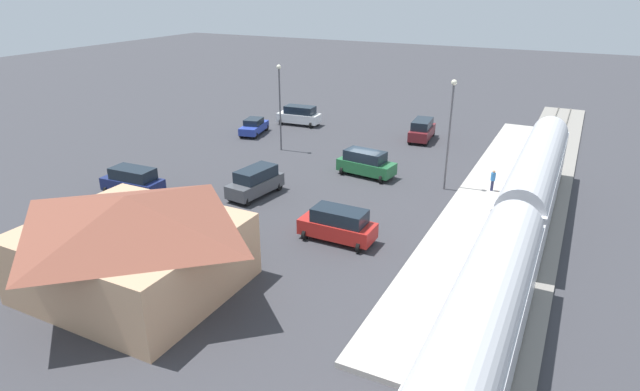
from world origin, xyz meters
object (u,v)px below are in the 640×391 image
(suv_white, at_px, (299,115))
(suv_green, at_px, (366,163))
(suv_red, at_px, (338,224))
(pedestrian_on_platform, at_px, (493,179))
(light_pole_lot_center, at_px, (280,98))
(suv_charcoal, at_px, (255,182))
(suv_navy, at_px, (133,181))
(light_pole_near_platform, at_px, (450,123))
(sedan_blue, at_px, (254,126))
(suv_maroon, at_px, (422,130))
(station_building, at_px, (132,241))

(suv_white, distance_m, suv_green, 18.38)
(suv_red, distance_m, suv_white, 29.67)
(pedestrian_on_platform, xyz_separation_m, light_pole_lot_center, (20.76, -2.59, 3.91))
(suv_charcoal, height_order, light_pole_lot_center, light_pole_lot_center)
(suv_charcoal, xyz_separation_m, light_pole_lot_center, (4.37, -11.18, 4.04))
(pedestrian_on_platform, bearing_deg, suv_white, -26.61)
(suv_charcoal, relative_size, suv_white, 1.01)
(pedestrian_on_platform, height_order, light_pole_lot_center, light_pole_lot_center)
(suv_navy, bearing_deg, suv_white, -92.52)
(suv_charcoal, bearing_deg, light_pole_lot_center, -68.63)
(suv_green, xyz_separation_m, light_pole_near_platform, (-6.85, 0.03, 4.28))
(sedan_blue, xyz_separation_m, light_pole_near_platform, (-22.76, 6.80, 4.55))
(suv_red, distance_m, suv_maroon, 24.98)
(suv_white, distance_m, light_pole_near_platform, 24.24)
(pedestrian_on_platform, bearing_deg, suv_navy, 27.16)
(pedestrian_on_platform, bearing_deg, station_building, 56.95)
(sedan_blue, height_order, light_pole_lot_center, light_pole_lot_center)
(suv_navy, distance_m, suv_green, 19.01)
(pedestrian_on_platform, relative_size, suv_charcoal, 0.34)
(suv_navy, height_order, light_pole_lot_center, light_pole_lot_center)
(suv_red, height_order, suv_maroon, same)
(pedestrian_on_platform, height_order, sedan_blue, pedestrian_on_platform)
(suv_navy, height_order, light_pole_near_platform, light_pole_near_platform)
(pedestrian_on_platform, xyz_separation_m, suv_charcoal, (16.39, 8.59, -0.13))
(light_pole_lot_center, bearing_deg, sedan_blue, -32.91)
(suv_green, height_order, light_pole_near_platform, light_pole_near_platform)
(suv_red, xyz_separation_m, suv_white, (16.49, -24.66, 0.00))
(suv_red, relative_size, light_pole_near_platform, 0.56)
(pedestrian_on_platform, distance_m, suv_navy, 28.07)
(light_pole_lot_center, bearing_deg, pedestrian_on_platform, 172.90)
(light_pole_lot_center, bearing_deg, suv_charcoal, 111.37)
(station_building, xyz_separation_m, pedestrian_on_platform, (-14.79, -22.73, -1.53))
(suv_red, height_order, light_pole_near_platform, light_pole_near_platform)
(suv_charcoal, relative_size, suv_green, 1.00)
(suv_white, bearing_deg, suv_green, 137.02)
(suv_charcoal, height_order, suv_red, same)
(light_pole_near_platform, bearing_deg, sedan_blue, -16.62)
(sedan_blue, bearing_deg, suv_charcoal, 123.96)
(station_building, bearing_deg, light_pole_near_platform, -116.84)
(pedestrian_on_platform, relative_size, suv_green, 0.33)
(suv_navy, bearing_deg, pedestrian_on_platform, -152.84)
(sedan_blue, relative_size, suv_green, 0.94)
(suv_maroon, distance_m, suv_green, 12.81)
(suv_maroon, xyz_separation_m, light_pole_lot_center, (11.43, 9.62, 4.04))
(pedestrian_on_platform, relative_size, suv_maroon, 0.34)
(suv_red, height_order, suv_green, same)
(pedestrian_on_platform, distance_m, light_pole_lot_center, 21.28)
(suv_red, relative_size, light_pole_lot_center, 0.59)
(sedan_blue, distance_m, light_pole_near_platform, 24.19)
(pedestrian_on_platform, height_order, suv_red, suv_red)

